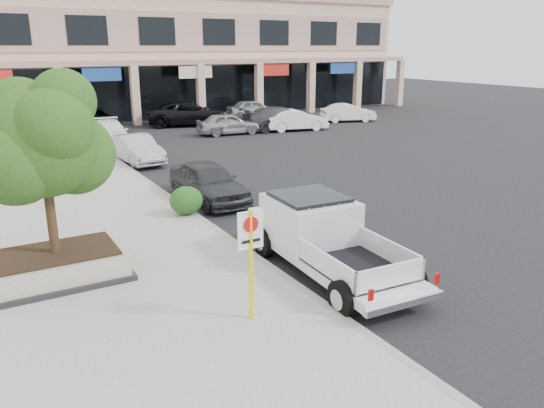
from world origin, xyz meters
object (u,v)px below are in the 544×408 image
at_px(lot_car_c, 281,118).
at_px(lot_car_f, 348,113).
at_px(lot_car_b, 296,120).
at_px(lot_car_e, 254,109).
at_px(no_parking_sign, 251,250).
at_px(pickup_truck, 331,240).
at_px(curb_car_d, 94,120).
at_px(curb_car_b, 137,149).
at_px(lot_car_a, 229,124).
at_px(planter_tree, 47,141).
at_px(lot_car_d, 190,114).
at_px(curb_car_a, 209,182).
at_px(curb_car_c, 109,134).
at_px(planter, 57,265).

xyz_separation_m(lot_car_c, lot_car_f, (6.46, 1.01, -0.12)).
relative_size(lot_car_b, lot_car_c, 0.79).
relative_size(lot_car_c, lot_car_e, 1.26).
bearing_deg(lot_car_f, no_parking_sign, 156.41).
height_order(pickup_truck, curb_car_d, pickup_truck).
distance_m(curb_car_b, lot_car_f, 19.01).
height_order(curb_car_b, lot_car_a, lot_car_a).
bearing_deg(no_parking_sign, curb_car_d, 84.11).
height_order(no_parking_sign, lot_car_e, no_parking_sign).
bearing_deg(lot_car_b, planter_tree, 145.13).
bearing_deg(no_parking_sign, planter_tree, 125.28).
bearing_deg(lot_car_f, lot_car_d, 87.31).
distance_m(curb_car_a, curb_car_c, 13.11).
relative_size(curb_car_b, lot_car_e, 0.96).
relative_size(planter, lot_car_d, 0.53).
bearing_deg(lot_car_e, curb_car_d, 99.23).
bearing_deg(lot_car_d, pickup_truck, -177.20).
relative_size(planter_tree, no_parking_sign, 1.74).
height_order(curb_car_c, lot_car_b, curb_car_c).
relative_size(curb_car_a, lot_car_d, 0.71).
xyz_separation_m(no_parking_sign, curb_car_b, (2.50, 16.57, -0.95)).
xyz_separation_m(planter, curb_car_b, (5.59, 12.55, 0.20)).
relative_size(curb_car_b, lot_car_d, 0.68).
bearing_deg(lot_car_c, curb_car_b, 120.75).
bearing_deg(lot_car_a, curb_car_b, 131.38).
distance_m(planter_tree, no_parking_sign, 5.42).
bearing_deg(no_parking_sign, lot_car_e, 61.77).
relative_size(lot_car_a, lot_car_b, 0.96).
xyz_separation_m(curb_car_a, curb_car_c, (-0.39, 13.10, -0.02)).
bearing_deg(curb_car_c, lot_car_a, 7.87).
bearing_deg(lot_car_a, lot_car_e, -34.64).
bearing_deg(planter_tree, lot_car_d, 61.63).
height_order(no_parking_sign, curb_car_d, no_parking_sign).
height_order(curb_car_b, lot_car_c, lot_car_c).
bearing_deg(lot_car_b, lot_car_e, 6.98).
bearing_deg(pickup_truck, curb_car_d, 93.16).
distance_m(planter_tree, lot_car_c, 24.71).
bearing_deg(pickup_truck, lot_car_e, 68.62).
height_order(curb_car_b, curb_car_c, curb_car_c).
relative_size(curb_car_b, curb_car_c, 0.85).
xyz_separation_m(curb_car_d, lot_car_b, (11.84, -5.99, -0.08)).
relative_size(planter_tree, curb_car_c, 0.83).
xyz_separation_m(pickup_truck, lot_car_c, (11.07, 20.83, -0.12)).
xyz_separation_m(curb_car_c, lot_car_f, (17.91, 1.23, -0.04)).
bearing_deg(lot_car_d, lot_car_e, -62.64).
relative_size(curb_car_b, curb_car_d, 0.74).
height_order(planter, pickup_truck, pickup_truck).
bearing_deg(curb_car_c, curb_car_b, -83.86).
relative_size(lot_car_a, lot_car_f, 1.00).
height_order(planter_tree, lot_car_b, planter_tree).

